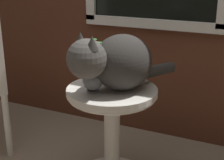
# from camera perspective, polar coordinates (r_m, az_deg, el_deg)

# --- Properties ---
(wicker_side_table) EXTENTS (0.52, 0.52, 0.61)m
(wicker_side_table) POSITION_cam_1_polar(r_m,az_deg,el_deg) (2.00, -0.00, -6.84)
(wicker_side_table) COLOR silver
(wicker_side_table) RESTS_ON ground_plane
(cat) EXTENTS (0.44, 0.65, 0.34)m
(cat) POSITION_cam_1_polar(r_m,az_deg,el_deg) (1.84, 0.65, 3.11)
(cat) COLOR #33302D
(cat) RESTS_ON wicker_side_table
(pewter_vase_with_ivy) EXTENTS (0.11, 0.11, 0.29)m
(pewter_vase_with_ivy) POSITION_cam_1_polar(r_m,az_deg,el_deg) (1.84, -3.28, 0.65)
(pewter_vase_with_ivy) COLOR slate
(pewter_vase_with_ivy) RESTS_ON wicker_side_table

